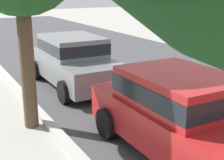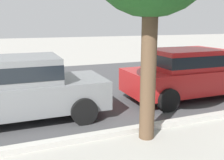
{
  "view_description": "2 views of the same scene",
  "coord_description": "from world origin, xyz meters",
  "views": [
    {
      "loc": [
        3.39,
        0.89,
        3.03
      ],
      "look_at": [
        -3.23,
        4.61,
        0.8
      ],
      "focal_mm": 51.29,
      "sensor_mm": 36.0,
      "label": 1
    },
    {
      "loc": [
        -5.81,
        -1.78,
        2.35
      ],
      "look_at": [
        -3.23,
        4.61,
        0.8
      ],
      "focal_mm": 41.13,
      "sensor_mm": 36.0,
      "label": 2
    }
  ],
  "objects": [
    {
      "name": "parked_car_red",
      "position": [
        -0.67,
        4.61,
        0.84
      ],
      "size": [
        4.11,
        1.95,
        1.56
      ],
      "color": "#B21E1E",
      "rests_on": "ground"
    },
    {
      "name": "parked_car_grey",
      "position": [
        -5.67,
        4.61,
        0.84
      ],
      "size": [
        4.11,
        1.95,
        1.56
      ],
      "color": "slate",
      "rests_on": "ground"
    }
  ]
}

